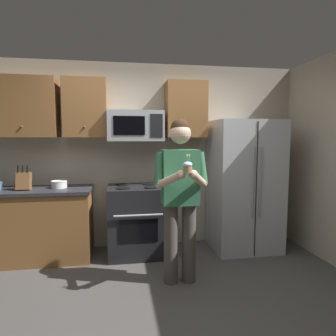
# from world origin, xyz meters

# --- Properties ---
(ground_plane) EXTENTS (6.00, 6.00, 0.00)m
(ground_plane) POSITION_xyz_m (0.00, 0.00, 0.00)
(ground_plane) COLOR #474442
(wall_back) EXTENTS (4.40, 0.10, 2.60)m
(wall_back) POSITION_xyz_m (0.00, 1.75, 1.30)
(wall_back) COLOR #B7AD99
(wall_back) RESTS_ON ground
(oven_range) EXTENTS (0.76, 0.70, 0.93)m
(oven_range) POSITION_xyz_m (-0.15, 1.36, 0.46)
(oven_range) COLOR black
(oven_range) RESTS_ON ground
(microwave) EXTENTS (0.74, 0.41, 0.40)m
(microwave) POSITION_xyz_m (-0.15, 1.48, 1.72)
(microwave) COLOR #9EA0A5
(refrigerator) EXTENTS (0.90, 0.75, 1.80)m
(refrigerator) POSITION_xyz_m (1.35, 1.32, 0.90)
(refrigerator) COLOR #B7BABF
(refrigerator) RESTS_ON ground
(cabinet_row_upper) EXTENTS (2.78, 0.36, 0.76)m
(cabinet_row_upper) POSITION_xyz_m (-0.72, 1.53, 1.95)
(cabinet_row_upper) COLOR brown
(counter_left) EXTENTS (1.44, 0.66, 0.92)m
(counter_left) POSITION_xyz_m (-1.45, 1.38, 0.46)
(counter_left) COLOR brown
(counter_left) RESTS_ON ground
(knife_block) EXTENTS (0.16, 0.15, 0.32)m
(knife_block) POSITION_xyz_m (-1.55, 1.33, 1.03)
(knife_block) COLOR brown
(knife_block) RESTS_ON counter_left
(bowl_large_white) EXTENTS (0.20, 0.20, 0.09)m
(bowl_large_white) POSITION_xyz_m (-1.14, 1.41, 0.97)
(bowl_large_white) COLOR white
(bowl_large_white) RESTS_ON counter_left
(person) EXTENTS (0.60, 0.48, 1.76)m
(person) POSITION_xyz_m (0.26, 0.48, 1.00)
(person) COLOR #4C4742
(person) RESTS_ON ground
(cupcake) EXTENTS (0.09, 0.09, 0.17)m
(cupcake) POSITION_xyz_m (0.26, 0.15, 1.29)
(cupcake) COLOR #A87F56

